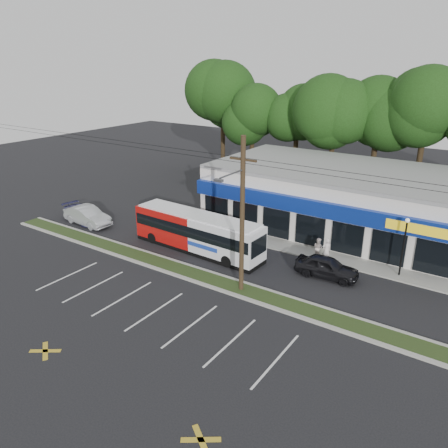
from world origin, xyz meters
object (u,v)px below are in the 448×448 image
object	(u,v)px
car_blue	(82,214)
pedestrian_a	(326,250)
utility_pole	(239,211)
lamp_post	(404,240)
pedestrian_b	(318,248)
car_silver	(87,216)
car_dark	(327,267)
metrobus	(198,231)

from	to	relation	value
car_blue	pedestrian_a	size ratio (longest dim) A/B	2.57
utility_pole	car_blue	distance (m)	19.76
lamp_post	pedestrian_a	xyz separation A→B (m)	(-5.10, -0.62, -1.76)
utility_pole	pedestrian_b	bearing A→B (deg)	73.11
utility_pole	car_silver	world-z (taller)	utility_pole
car_dark	car_silver	bearing A→B (deg)	92.73
lamp_post	car_dark	distance (m)	5.42
car_blue	utility_pole	bearing A→B (deg)	-88.23
utility_pole	car_dark	world-z (taller)	utility_pole
pedestrian_b	utility_pole	bearing A→B (deg)	97.78
car_blue	pedestrian_a	xyz separation A→B (m)	(22.02, 4.32, 0.23)
lamp_post	car_silver	xyz separation A→B (m)	(-25.93, -5.30, -1.85)
car_dark	pedestrian_b	xyz separation A→B (m)	(-1.72, 2.61, 0.05)
car_blue	pedestrian_b	bearing A→B (deg)	-67.11
car_dark	car_blue	world-z (taller)	car_dark
pedestrian_a	pedestrian_b	size ratio (longest dim) A/B	1.16
lamp_post	utility_pole	bearing A→B (deg)	-136.05
utility_pole	car_blue	bearing A→B (deg)	171.21
lamp_post	car_silver	world-z (taller)	lamp_post
lamp_post	car_blue	bearing A→B (deg)	-169.67
metrobus	car_blue	xyz separation A→B (m)	(-12.94, -0.64, -0.91)
car_silver	car_blue	world-z (taller)	car_silver
utility_pole	car_dark	distance (m)	7.92
utility_pole	pedestrian_a	bearing A→B (deg)	67.05
metrobus	pedestrian_a	world-z (taller)	metrobus
car_dark	car_blue	bearing A→B (deg)	91.52
lamp_post	metrobus	xyz separation A→B (m)	(-14.18, -4.30, -1.08)
utility_pole	metrobus	world-z (taller)	utility_pole
metrobus	car_silver	bearing A→B (deg)	-172.99
pedestrian_a	pedestrian_b	xyz separation A→B (m)	(-0.77, 0.32, -0.13)
car_silver	pedestrian_a	world-z (taller)	pedestrian_a
utility_pole	car_silver	bearing A→B (deg)	171.75
car_dark	pedestrian_b	bearing A→B (deg)	29.90
lamp_post	car_blue	world-z (taller)	lamp_post
utility_pole	car_blue	world-z (taller)	utility_pole
utility_pole	car_blue	size ratio (longest dim) A/B	10.65
utility_pole	car_blue	xyz separation A→B (m)	(-18.95, 2.93, -4.73)
lamp_post	pedestrian_a	bearing A→B (deg)	-173.03
utility_pole	car_silver	distance (m)	18.52
utility_pole	pedestrian_a	world-z (taller)	utility_pole
metrobus	pedestrian_b	distance (m)	9.26
pedestrian_b	metrobus	bearing A→B (deg)	50.38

